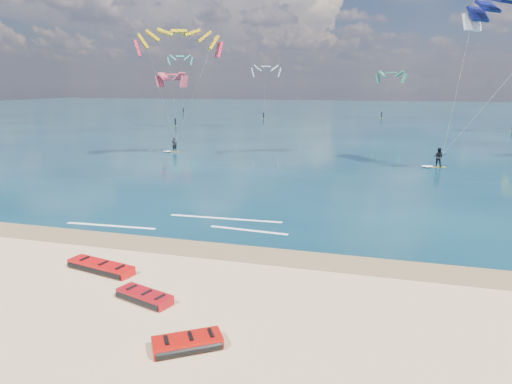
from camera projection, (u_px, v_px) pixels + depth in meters
The scene contains 10 objects.
ground at pixel (289, 148), 58.13m from camera, with size 320.00×320.00×0.00m, color tan.
wet_sand_strip at pixel (148, 243), 23.42m from camera, with size 320.00×2.40×0.01m, color brown.
sea at pixel (337, 115), 118.15m from camera, with size 320.00×200.00×0.04m, color #092535.
packed_kite_left at pixel (101, 271), 19.99m from camera, with size 3.47×1.21×0.44m, color red, non-canonical shape.
packed_kite_mid at pixel (145, 301), 17.24m from camera, with size 2.50×1.15×0.42m, color #A30B12, non-canonical shape.
packed_kite_right at pixel (188, 348), 14.14m from camera, with size 2.35×1.23×0.45m, color #B20D07, non-canonical shape.
kitesurfer_main at pixel (176, 88), 49.03m from camera, with size 11.16×9.20×14.71m.
kitesurfer_far at pixel (478, 73), 40.26m from camera, with size 11.11×7.07×16.58m.
shoreline_foam at pixel (195, 224), 26.53m from camera, with size 12.92×3.62×0.01m.
distant_kites at pixel (283, 94), 97.18m from camera, with size 80.40×39.07×14.74m.
Camera 1 is at (11.22, -16.91, 8.02)m, focal length 32.00 mm.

